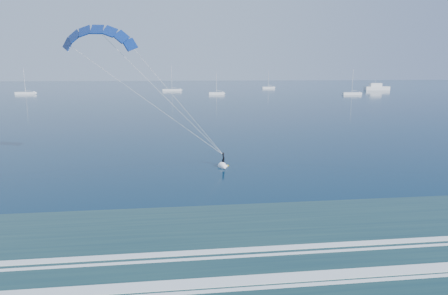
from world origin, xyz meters
name	(u,v)px	position (x,y,z in m)	size (l,w,h in m)	color
kitesurfer_rig	(164,96)	(-2.29, 31.65, 9.19)	(20.34, 7.11, 18.07)	gold
motor_yacht	(376,87)	(122.23, 217.24, 1.67)	(15.30, 4.08, 6.28)	white
sailboat_1	(26,93)	(-75.86, 199.41, 0.69)	(9.73, 2.40, 13.22)	white
sailboat_2	(172,90)	(-2.06, 221.31, 0.70)	(10.90, 2.40, 14.40)	white
sailboat_3	(216,93)	(20.26, 185.24, 0.68)	(7.71, 2.40, 10.84)	white
sailboat_4	(268,88)	(61.60, 246.70, 0.68)	(8.37, 2.40, 11.44)	white
sailboat_5	(352,93)	(87.37, 175.57, 0.69)	(9.50, 2.40, 12.77)	white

